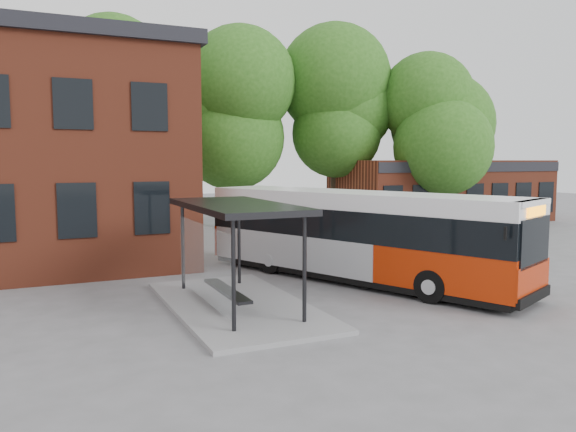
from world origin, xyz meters
name	(u,v)px	position (x,y,z in m)	size (l,w,h in m)	color
ground	(359,285)	(0.00, 0.00, 0.00)	(100.00, 100.00, 0.00)	#5D5D5F
shop_row	(442,191)	(15.00, 14.00, 2.00)	(14.00, 6.20, 4.00)	maroon
bus_shelter	(237,255)	(-4.50, -1.00, 1.45)	(3.60, 7.00, 2.90)	black
bike_rail	(407,230)	(9.28, 10.00, 0.19)	(5.20, 0.10, 0.38)	black
tree_0	(103,132)	(-6.00, 16.00, 5.50)	(7.92, 7.92, 11.00)	#245316
tree_1	(223,140)	(1.00, 17.00, 5.20)	(7.92, 7.92, 10.40)	#245316
tree_2	(334,136)	(8.00, 16.00, 5.50)	(7.92, 7.92, 11.00)	#245316
tree_3	(439,150)	(13.00, 12.00, 4.64)	(7.04, 7.04, 9.28)	#245316
city_bus	(356,236)	(0.29, 0.69, 1.49)	(2.49, 11.70, 2.97)	#B22505
bicycle_0	(383,229)	(7.25, 9.29, 0.43)	(0.57, 1.63, 0.86)	black
bicycle_1	(385,225)	(7.82, 9.96, 0.53)	(0.50, 1.75, 1.05)	black
bicycle_2	(380,225)	(8.04, 10.80, 0.41)	(0.55, 1.58, 0.83)	#4B120A
bicycle_3	(401,222)	(9.47, 10.86, 0.49)	(0.46, 1.63, 0.98)	#22232D
bicycle_4	(409,224)	(9.48, 10.09, 0.46)	(0.61, 1.76, 0.92)	black
bicycle_5	(408,223)	(9.57, 10.30, 0.53)	(0.50, 1.78, 1.07)	#302B27
bicycle_6	(446,225)	(11.22, 9.04, 0.45)	(0.59, 1.70, 0.89)	#510710
bicycle_7	(423,222)	(11.08, 10.87, 0.44)	(0.41, 1.47, 0.88)	#3E3A35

